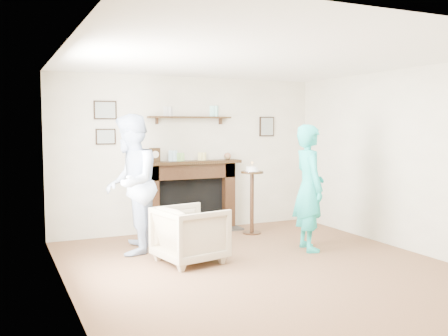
{
  "coord_description": "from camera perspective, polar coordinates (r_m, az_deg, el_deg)",
  "views": [
    {
      "loc": [
        -2.89,
        -5.13,
        1.72
      ],
      "look_at": [
        -0.1,
        0.9,
        1.15
      ],
      "focal_mm": 40.0,
      "sensor_mm": 36.0,
      "label": 1
    }
  ],
  "objects": [
    {
      "name": "room_shell",
      "position": [
        6.5,
        1.61,
        4.04
      ],
      "size": [
        4.54,
        5.02,
        2.52
      ],
      "color": "beige",
      "rests_on": "ground"
    },
    {
      "name": "ground",
      "position": [
        6.14,
        4.5,
        -11.4
      ],
      "size": [
        5.0,
        5.0,
        0.0
      ],
      "primitive_type": "plane",
      "color": "brown",
      "rests_on": "ground"
    },
    {
      "name": "woman",
      "position": [
        7.11,
        9.6,
        -9.17
      ],
      "size": [
        0.54,
        0.71,
        1.73
      ],
      "primitive_type": "imported",
      "rotation": [
        0.0,
        0.0,
        1.35
      ],
      "color": "#1FB4AF",
      "rests_on": "ground"
    },
    {
      "name": "armchair",
      "position": [
        6.42,
        -3.86,
        -10.66
      ],
      "size": [
        0.91,
        0.89,
        0.71
      ],
      "primitive_type": "imported",
      "rotation": [
        0.0,
        0.0,
        1.76
      ],
      "color": "tan",
      "rests_on": "ground"
    },
    {
      "name": "pedestal_table",
      "position": [
        7.92,
        3.22,
        -2.5
      ],
      "size": [
        0.36,
        0.36,
        1.14
      ],
      "color": "black",
      "rests_on": "ground"
    },
    {
      "name": "man",
      "position": [
        6.96,
        -10.52,
        -9.49
      ],
      "size": [
        0.99,
        1.11,
        1.87
      ],
      "primitive_type": "imported",
      "rotation": [
        0.0,
        0.0,
        -1.95
      ],
      "color": "#AFB9DB",
      "rests_on": "ground"
    }
  ]
}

